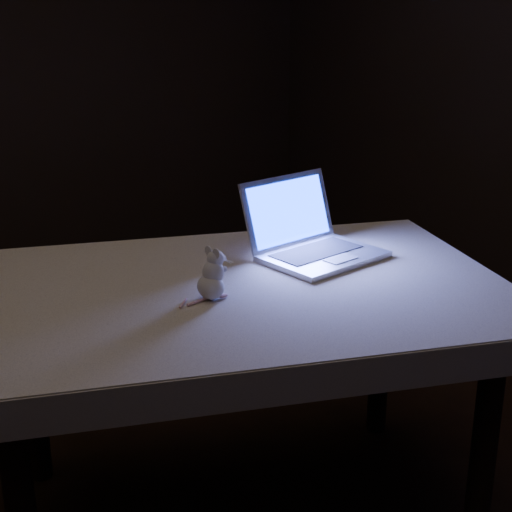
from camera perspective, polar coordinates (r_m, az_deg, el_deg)
table at (r=2.39m, az=-1.31°, el=-11.49°), size 1.74×1.41×0.81m
tablecloth at (r=2.28m, az=-1.95°, el=-2.98°), size 1.69×1.21×0.10m
laptop at (r=2.41m, az=5.29°, el=2.64°), size 0.42×0.38×0.26m
plush_mouse at (r=2.09m, az=-3.53°, el=-1.39°), size 0.11×0.11×0.15m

